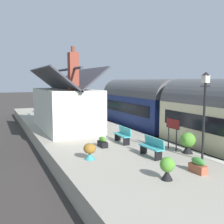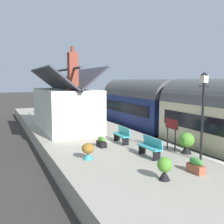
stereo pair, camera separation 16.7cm
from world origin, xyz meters
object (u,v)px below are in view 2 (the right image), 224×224
Objects in this scene: planter_edge_near at (101,142)px; bench_platform_end at (150,147)px; planter_corner_building at (187,142)px; train at (172,112)px; planter_under_sign at (165,168)px; lamp_post_platform at (203,99)px; bench_mid_platform at (122,134)px; planter_bench_right at (196,166)px; planter_edge_far at (88,151)px; station_building at (65,107)px; station_sign_board at (172,126)px; bench_by_lamp at (58,107)px; planter_bench_left at (67,107)px; planter_by_door at (39,108)px; bench_near_building at (61,109)px.

bench_platform_end is at bearing -152.63° from planter_edge_near.
planter_edge_near is at bearing 49.03° from planter_corner_building.
train reaches higher than planter_under_sign.
train is 6.10m from lamp_post_platform.
planter_corner_building is 2.35m from lamp_post_platform.
bench_mid_platform is 1.38m from planter_edge_near.
planter_edge_near is at bearing 105.25° from train.
planter_bench_right is 5.22m from planter_edge_near.
planter_under_sign is at bearing -154.08° from planter_edge_far.
train is 7.71m from planter_edge_far.
station_building is 8.37m from station_sign_board.
lamp_post_platform reaches higher than bench_mid_platform.
planter_under_sign is at bearing -176.26° from station_building.
bench_mid_platform is at bearing 31.19° from planter_corner_building.
bench_by_lamp is at bearing -8.51° from planter_edge_far.
station_building is at bearing 23.01° from planter_corner_building.
bench_by_lamp is at bearing 130.57° from planter_bench_left.
bench_platform_end is (-2.82, 0.02, 0.00)m from bench_mid_platform.
bench_by_lamp reaches higher than planter_edge_far.
lamp_post_platform reaches higher than bench_platform_end.
planter_under_sign is at bearing -177.45° from planter_by_door.
planter_bench_left is 22.02m from planter_under_sign.
station_building is 8.22× the size of planter_by_door.
planter_by_door is at bearing 7.13° from bench_mid_platform.
train is at bearing -159.78° from bench_near_building.
station_building is 5.78m from bench_mid_platform.
planter_corner_building is at bearing 150.36° from train.
planter_under_sign is at bearing 177.23° from bench_by_lamp.
train is 12.89m from bench_near_building.
bench_platform_end is at bearing 176.10° from planter_bench_left.
station_building reaches higher than planter_under_sign.
planter_by_door is at bearing 2.34° from planter_edge_near.
planter_under_sign is 4.02m from station_sign_board.
station_building reaches higher than bench_near_building.
station_sign_board is (-3.54, 2.75, -0.19)m from train.
planter_under_sign is 5.01m from planter_edge_near.
station_building is 8.47m from bench_platform_end.
planter_bench_right is 4.45m from planter_edge_far.
bench_near_building is 1.94× the size of planter_bench_left.
bench_by_lamp reaches higher than planter_under_sign.
planter_edge_near is at bearing 54.93° from station_sign_board.
planter_by_door is at bearing 2.55° from planter_under_sign.
bench_mid_platform is 15.45m from bench_by_lamp.
lamp_post_platform is 2.33m from station_sign_board.
bench_near_building is 0.90× the size of station_sign_board.
train is at bearing -73.80° from bench_mid_platform.
bench_by_lamp is 1.37× the size of planter_corner_building.
planter_edge_far is at bearing 173.00° from station_building.
planter_edge_far reaches higher than planter_edge_near.
bench_mid_platform is (-1.24, 4.28, -0.90)m from train.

